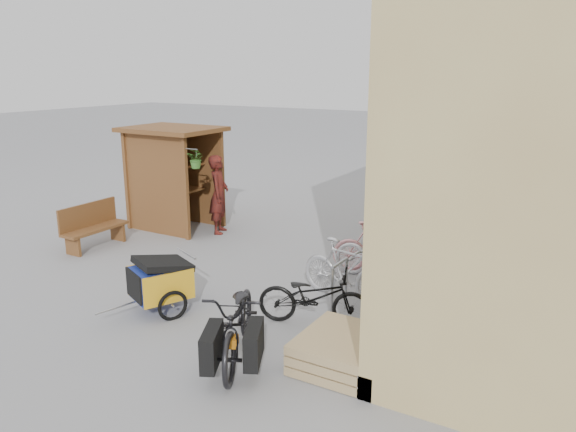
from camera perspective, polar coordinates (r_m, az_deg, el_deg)
The scene contains 17 objects.
ground at distance 10.04m, azimuth -6.88°, elevation -7.05°, with size 80.00×80.00×0.00m, color gray.
kiosk at distance 13.50m, azimuth -11.85°, elevation 5.26°, with size 2.49×1.65×2.40m.
bike_rack at distance 10.83m, azimuth 10.70°, elevation -2.66°, with size 0.05×5.35×0.86m.
pallet_stack at distance 7.43m, azimuth 5.40°, elevation -13.43°, with size 1.00×1.20×0.40m.
bench at distance 12.61m, azimuth -19.23°, elevation -0.89°, with size 0.46×1.50×0.95m.
shopping_carts at distance 14.76m, azimuth 19.17°, elevation 1.63°, with size 0.54×1.49×0.97m.
child_trailer at distance 9.06m, azimuth -12.82°, elevation -6.38°, with size 1.02×1.54×0.90m.
cargo_bike at distance 7.42m, azimuth -5.02°, elevation -10.75°, with size 1.53×2.12×1.06m.
person_kiosk at distance 12.99m, azimuth -7.04°, elevation 2.20°, with size 0.66×0.43×1.82m, color maroon.
bike_0 at distance 8.40m, azimuth 2.67°, elevation -8.18°, with size 0.59×1.68×0.88m, color black.
bike_1 at distance 9.26m, azimuth 5.86°, elevation -5.54°, with size 0.48×1.70×1.02m, color silver.
bike_2 at distance 10.28m, azimuth 9.65°, elevation -3.83°, with size 0.62×1.79×0.94m, color silver.
bike_3 at distance 10.51m, azimuth 9.02°, elevation -3.25°, with size 0.46×1.65×0.99m, color pink.
bike_4 at distance 11.35m, azimuth 11.63°, elevation -2.30°, with size 0.58×1.67×0.88m, color black.
bike_5 at distance 11.53m, azimuth 11.44°, elevation -1.82°, with size 0.45×1.60×0.96m, color silver.
bike_6 at distance 12.29m, azimuth 12.57°, elevation -1.12°, with size 0.56×1.61×0.84m, color black.
bike_7 at distance 12.75m, azimuth 14.85°, elevation -0.05°, with size 0.52×1.86×1.12m, color silver.
Camera 1 is at (5.72, -7.36, 3.72)m, focal length 35.00 mm.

